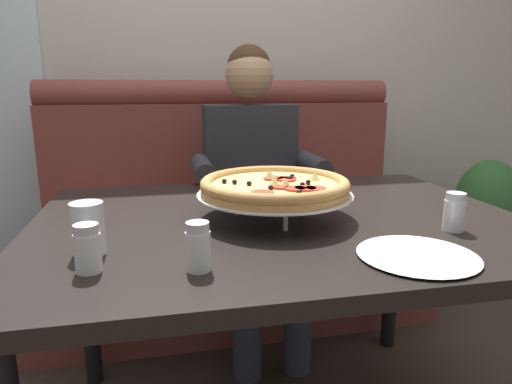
{
  "coord_description": "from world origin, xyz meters",
  "views": [
    {
      "loc": [
        -0.32,
        -1.17,
        1.1
      ],
      "look_at": [
        -0.05,
        0.1,
        0.79
      ],
      "focal_mm": 31.53,
      "sensor_mm": 36.0,
      "label": 1
    }
  ],
  "objects": [
    {
      "name": "shaker_pepper_flakes",
      "position": [
        0.4,
        -0.21,
        0.78
      ],
      "size": [
        0.05,
        0.05,
        0.1
      ],
      "color": "white",
      "rests_on": "dining_table"
    },
    {
      "name": "potted_plant",
      "position": [
        1.48,
        0.97,
        0.39
      ],
      "size": [
        0.36,
        0.36,
        0.7
      ],
      "color": "brown",
      "rests_on": "ground_plane"
    },
    {
      "name": "shaker_oregano",
      "position": [
        -0.26,
        -0.33,
        0.78
      ],
      "size": [
        0.05,
        0.05,
        0.1
      ],
      "color": "white",
      "rests_on": "dining_table"
    },
    {
      "name": "diner_main",
      "position": [
        0.07,
        0.7,
        0.71
      ],
      "size": [
        0.54,
        0.64,
        1.27
      ],
      "color": "#2D3342",
      "rests_on": "ground_plane"
    },
    {
      "name": "drinking_glass",
      "position": [
        -0.48,
        -0.19,
        0.79
      ],
      "size": [
        0.07,
        0.07,
        0.12
      ],
      "color": "silver",
      "rests_on": "dining_table"
    },
    {
      "name": "patio_chair",
      "position": [
        -1.36,
        2.15,
        0.52
      ],
      "size": [
        0.42,
        0.43,
        0.86
      ],
      "color": "black",
      "rests_on": "ground_plane"
    },
    {
      "name": "dining_table",
      "position": [
        0.0,
        0.0,
        0.66
      ],
      "size": [
        1.35,
        1.0,
        0.74
      ],
      "color": "black",
      "rests_on": "ground_plane"
    },
    {
      "name": "pizza",
      "position": [
        -0.02,
        -0.0,
        0.83
      ],
      "size": [
        0.43,
        0.43,
        0.12
      ],
      "color": "silver",
      "rests_on": "dining_table"
    },
    {
      "name": "plate_near_left",
      "position": [
        0.21,
        -0.35,
        0.75
      ],
      "size": [
        0.26,
        0.26,
        0.02
      ],
      "color": "white",
      "rests_on": "dining_table"
    },
    {
      "name": "back_wall_with_window",
      "position": [
        0.0,
        1.54,
        1.4
      ],
      "size": [
        6.0,
        0.12,
        2.8
      ],
      "primitive_type": "cube",
      "color": "beige",
      "rests_on": "ground_plane"
    },
    {
      "name": "booth_bench",
      "position": [
        0.0,
        0.97,
        0.4
      ],
      "size": [
        1.82,
        0.78,
        1.13
      ],
      "color": "brown",
      "rests_on": "ground_plane"
    },
    {
      "name": "shaker_parmesan",
      "position": [
        -0.47,
        -0.29,
        0.78
      ],
      "size": [
        0.05,
        0.05,
        0.1
      ],
      "color": "white",
      "rests_on": "dining_table"
    }
  ]
}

